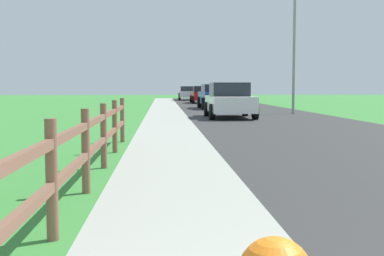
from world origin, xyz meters
TOP-DOWN VIEW (x-y plane):
  - ground_plane at (0.00, 25.00)m, footprint 120.00×120.00m
  - road_asphalt at (3.50, 27.00)m, footprint 7.00×66.00m
  - curb_concrete at (-3.00, 27.00)m, footprint 6.00×66.00m
  - grass_verge at (-4.50, 27.00)m, footprint 5.00×66.00m
  - rail_fence at (-2.20, 5.56)m, footprint 0.11×12.46m
  - parked_suv_white at (1.85, 21.69)m, footprint 2.07×4.28m
  - parked_car_blue at (2.24, 31.16)m, footprint 2.19×4.51m
  - parked_car_red at (2.34, 42.08)m, footprint 2.18×4.39m
  - parked_car_silver at (1.57, 51.77)m, footprint 2.23×4.95m
  - street_lamp at (5.67, 24.67)m, footprint 1.17×0.20m

SIDE VIEW (x-z plane):
  - ground_plane at x=0.00m, z-range 0.00..0.00m
  - road_asphalt at x=3.50m, z-range 0.00..0.01m
  - curb_concrete at x=-3.00m, z-range 0.00..0.01m
  - grass_verge at x=-4.50m, z-range 0.00..0.01m
  - rail_fence at x=-2.20m, z-range 0.09..1.21m
  - parked_car_red at x=2.34m, z-range 0.00..1.45m
  - parked_car_silver at x=1.57m, z-range 0.03..1.47m
  - parked_suv_white at x=1.85m, z-range -0.01..1.58m
  - parked_car_blue at x=2.24m, z-range 0.03..1.58m
  - street_lamp at x=5.67m, z-range 0.60..7.17m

